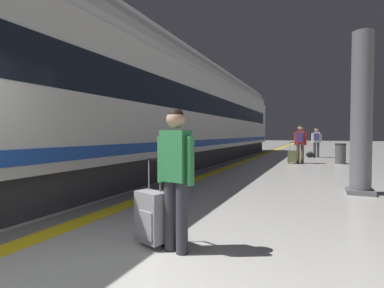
# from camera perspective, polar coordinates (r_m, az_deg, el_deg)

# --- Properties ---
(safety_line_strip) EXTENTS (0.36, 80.00, 0.01)m
(safety_line_strip) POSITION_cam_1_polar(r_m,az_deg,el_deg) (12.10, 7.24, -4.39)
(safety_line_strip) COLOR yellow
(safety_line_strip) RESTS_ON ground
(tactile_edge_band) EXTENTS (0.60, 80.00, 0.01)m
(tactile_edge_band) POSITION_cam_1_polar(r_m,az_deg,el_deg) (12.20, 5.79, -4.34)
(tactile_edge_band) COLOR slate
(tactile_edge_band) RESTS_ON ground
(high_speed_train) EXTENTS (2.94, 34.28, 4.97)m
(high_speed_train) POSITION_cam_1_polar(r_m,az_deg,el_deg) (9.40, -12.28, 9.03)
(high_speed_train) COLOR #38383D
(high_speed_train) RESTS_ON ground
(traveller_foreground) EXTENTS (0.50, 0.26, 1.64)m
(traveller_foreground) POSITION_cam_1_polar(r_m,az_deg,el_deg) (3.35, -3.16, -4.84)
(traveller_foreground) COLOR #383842
(traveller_foreground) RESTS_ON ground
(rolling_suitcase_foreground) EXTENTS (0.43, 0.34, 1.05)m
(rolling_suitcase_foreground) POSITION_cam_1_polar(r_m,az_deg,el_deg) (3.66, -7.97, -13.69)
(rolling_suitcase_foreground) COLOR #9E9EA3
(rolling_suitcase_foreground) RESTS_ON ground
(passenger_near) EXTENTS (0.54, 0.36, 1.74)m
(passenger_near) POSITION_cam_1_polar(r_m,az_deg,el_deg) (14.21, 20.19, 0.61)
(passenger_near) COLOR brown
(passenger_near) RESTS_ON ground
(suitcase_near) EXTENTS (0.38, 0.24, 0.98)m
(suitcase_near) POSITION_cam_1_polar(r_m,az_deg,el_deg) (13.99, 18.79, -2.30)
(suitcase_near) COLOR #596038
(suitcase_near) RESTS_ON ground
(passenger_mid) EXTENTS (0.53, 0.33, 1.71)m
(passenger_mid) POSITION_cam_1_polar(r_m,az_deg,el_deg) (18.13, 22.91, 0.79)
(passenger_mid) COLOR #383842
(passenger_mid) RESTS_ON ground
(duffel_bag_mid) EXTENTS (0.44, 0.26, 0.36)m
(duffel_bag_mid) POSITION_cam_1_polar(r_m,az_deg,el_deg) (18.01, 21.85, -1.94)
(duffel_bag_mid) COLOR black
(duffel_bag_mid) RESTS_ON ground
(platform_pillar) EXTENTS (0.56, 0.56, 3.60)m
(platform_pillar) POSITION_cam_1_polar(r_m,az_deg,el_deg) (7.58, 29.94, 4.59)
(platform_pillar) COLOR slate
(platform_pillar) RESTS_ON ground
(waste_bin) EXTENTS (0.46, 0.46, 0.91)m
(waste_bin) POSITION_cam_1_polar(r_m,az_deg,el_deg) (14.78, 26.77, -1.66)
(waste_bin) COLOR #4C4C51
(waste_bin) RESTS_ON ground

